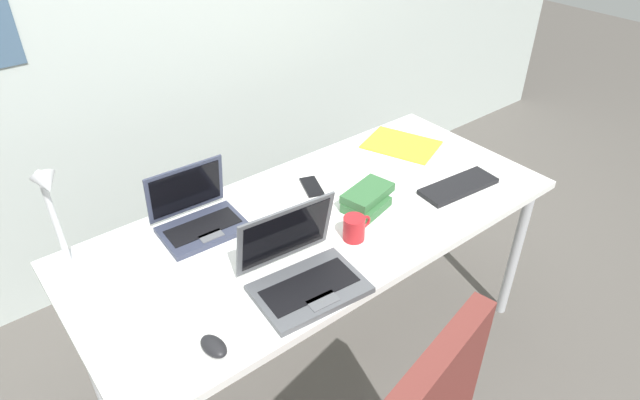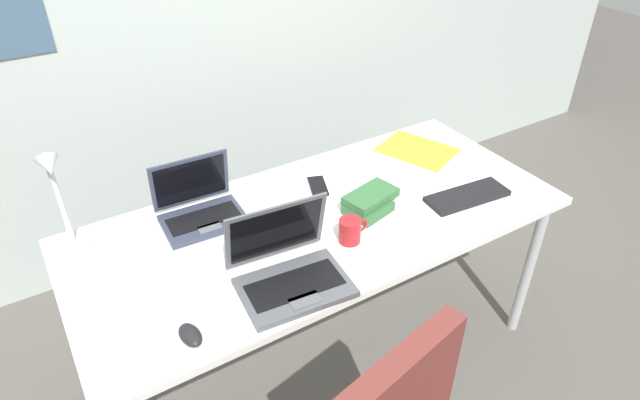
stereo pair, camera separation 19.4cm
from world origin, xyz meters
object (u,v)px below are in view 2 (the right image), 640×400
Objects in this scene: book_stack at (369,202)px; laptop_back_left at (289,269)px; computer_mouse at (190,335)px; external_keyboard at (467,196)px; paper_folder_near_lamp at (417,150)px; coffee_mug at (350,230)px; laptop_center at (200,208)px; cell_phone at (318,186)px; desk_lamp at (60,202)px.

laptop_back_left is at bearing -157.43° from book_stack.
book_stack is (0.79, 0.25, 0.02)m from computer_mouse.
external_keyboard is 0.40m from paper_folder_near_lamp.
book_stack is at bearing 165.37° from external_keyboard.
laptop_back_left is 0.36m from computer_mouse.
coffee_mug is (0.28, 0.07, -0.00)m from laptop_back_left.
laptop_center is 0.48m from cell_phone.
computer_mouse is 0.71× the size of cell_phone.
computer_mouse is at bearing -169.11° from external_keyboard.
laptop_back_left is 0.81m from external_keyboard.
laptop_center reaches higher than computer_mouse.
desk_lamp reaches higher than computer_mouse.
laptop_back_left reaches higher than coffee_mug.
book_stack is 0.51m from paper_folder_near_lamp.
laptop_back_left is 1.09× the size of external_keyboard.
external_keyboard is at bearing -100.91° from paper_folder_near_lamp.
paper_folder_near_lamp is 2.74× the size of coffee_mug.
computer_mouse is 0.31× the size of paper_folder_near_lamp.
desk_lamp is at bearing 177.02° from paper_folder_near_lamp.
laptop_back_left is 0.55m from cell_phone.
desk_lamp is 0.94m from coffee_mug.
computer_mouse is 0.83m from book_stack.
laptop_center is at bearing 103.84° from laptop_back_left.
book_stack is (0.98, -0.33, -0.16)m from desk_lamp.
external_keyboard is 1.46× the size of book_stack.
computer_mouse is (-1.16, -0.11, 0.01)m from external_keyboard.
desk_lamp is 4.17× the size of computer_mouse.
desk_lamp is at bearing 136.76° from laptop_back_left.
external_keyboard is at bearing -2.18° from coffee_mug.
computer_mouse is (0.19, -0.57, -0.18)m from desk_lamp.
cell_phone is 0.36m from coffee_mug.
desk_lamp is 1.78× the size of book_stack.
laptop_center is at bearing 134.76° from coffee_mug.
computer_mouse reaches higher than cell_phone.
laptop_center is 3.11× the size of computer_mouse.
coffee_mug reaches higher than external_keyboard.
external_keyboard is (1.35, -0.46, -0.19)m from desk_lamp.
desk_lamp is 1.34× the size of laptop_center.
computer_mouse is at bearing -71.25° from desk_lamp.
laptop_back_left reaches higher than paper_folder_near_lamp.
laptop_back_left is at bearing -110.03° from cell_phone.
desk_lamp is 0.93m from cell_phone.
external_keyboard is at bearing -1.26° from computer_mouse.
cell_phone is 0.60× the size of book_stack.
laptop_back_left reaches higher than external_keyboard.
coffee_mug is at bearing -145.08° from book_stack.
coffee_mug is (-0.16, -0.11, 0.01)m from book_stack.
paper_folder_near_lamp is (0.88, 0.44, -0.04)m from laptop_back_left.
paper_folder_near_lamp is at bearing 31.26° from coffee_mug.
external_keyboard is at bearing -20.03° from book_stack.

